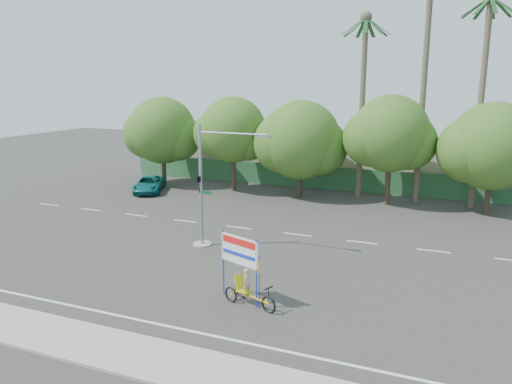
% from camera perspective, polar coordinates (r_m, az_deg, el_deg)
% --- Properties ---
extents(ground, '(120.00, 120.00, 0.00)m').
position_cam_1_polar(ground, '(24.86, -5.46, -9.47)').
color(ground, '#33302D').
rests_on(ground, ground).
extents(sidewalk_near, '(50.00, 2.40, 0.12)m').
position_cam_1_polar(sidewalk_near, '(19.20, -16.40, -16.80)').
color(sidewalk_near, gray).
rests_on(sidewalk_near, ground).
extents(fence, '(38.00, 0.08, 2.00)m').
position_cam_1_polar(fence, '(44.00, 7.65, 1.60)').
color(fence, '#336B3D').
rests_on(fence, ground).
extents(building_left, '(12.00, 8.00, 4.00)m').
position_cam_1_polar(building_left, '(51.33, -1.88, 4.41)').
color(building_left, '#C3B59B').
rests_on(building_left, ground).
extents(building_right, '(14.00, 8.00, 3.60)m').
position_cam_1_polar(building_right, '(47.01, 18.58, 2.75)').
color(building_right, '#C3B59B').
rests_on(building_right, ground).
extents(tree_far_left, '(7.14, 6.00, 7.96)m').
position_cam_1_polar(tree_far_left, '(45.94, -10.70, 6.70)').
color(tree_far_left, '#473828').
rests_on(tree_far_left, ground).
extents(tree_left, '(6.66, 5.60, 8.07)m').
position_cam_1_polar(tree_left, '(42.51, -2.71, 6.85)').
color(tree_left, '#473828').
rests_on(tree_left, ground).
extents(tree_center, '(7.62, 6.40, 7.85)m').
position_cam_1_polar(tree_center, '(40.42, 5.06, 5.67)').
color(tree_center, '#473828').
rests_on(tree_center, ground).
extents(tree_right, '(6.90, 5.80, 8.36)m').
position_cam_1_polar(tree_right, '(38.84, 15.05, 6.15)').
color(tree_right, '#473828').
rests_on(tree_right, ground).
extents(tree_far_right, '(7.38, 6.20, 7.94)m').
position_cam_1_polar(tree_far_right, '(38.65, 25.34, 4.45)').
color(tree_far_right, '#473828').
rests_on(tree_far_right, ground).
extents(palm_tall, '(3.73, 3.79, 17.45)m').
position_cam_1_polar(palm_tall, '(39.93, 18.77, 13.61)').
color(palm_tall, '#70604C').
rests_on(palm_tall, ground).
extents(palm_mid, '(3.73, 3.79, 15.45)m').
position_cam_1_polar(palm_mid, '(39.83, 24.52, 11.62)').
color(palm_mid, '#70604C').
rests_on(palm_mid, ground).
extents(palm_short, '(3.73, 3.79, 14.45)m').
position_cam_1_polar(palm_short, '(40.49, 12.12, 11.69)').
color(palm_short, '#70604C').
rests_on(palm_short, ground).
extents(traffic_signal, '(4.72, 1.10, 7.00)m').
position_cam_1_polar(traffic_signal, '(28.33, -5.77, -0.52)').
color(traffic_signal, gray).
rests_on(traffic_signal, ground).
extents(trike_billboard, '(2.93, 1.36, 3.05)m').
position_cam_1_polar(trike_billboard, '(21.47, -1.32, -9.55)').
color(trike_billboard, black).
rests_on(trike_billboard, ground).
extents(pickup_truck, '(3.95, 5.22, 1.32)m').
position_cam_1_polar(pickup_truck, '(43.57, -12.14, 0.86)').
color(pickup_truck, '#0E6361').
rests_on(pickup_truck, ground).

